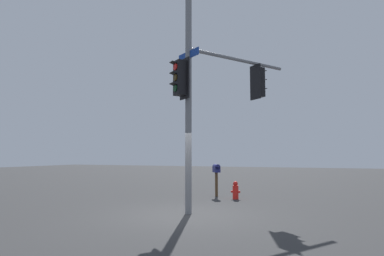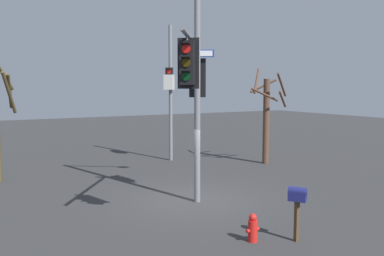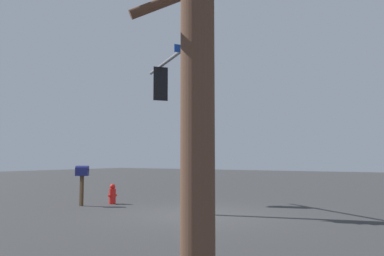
{
  "view_description": "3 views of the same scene",
  "coord_description": "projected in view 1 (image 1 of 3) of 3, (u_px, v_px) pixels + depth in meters",
  "views": [
    {
      "loc": [
        3.73,
        -8.92,
        1.8
      ],
      "look_at": [
        0.22,
        -0.03,
        2.63
      ],
      "focal_mm": 29.59,
      "sensor_mm": 36.0,
      "label": 1
    },
    {
      "loc": [
        6.71,
        11.7,
        3.9
      ],
      "look_at": [
        0.04,
        0.04,
        2.52
      ],
      "focal_mm": 37.07,
      "sensor_mm": 36.0,
      "label": 2
    },
    {
      "loc": [
        -9.55,
        -5.69,
        1.66
      ],
      "look_at": [
        -0.27,
        0.08,
        2.56
      ],
      "focal_mm": 34.58,
      "sensor_mm": 36.0,
      "label": 3
    }
  ],
  "objects": [
    {
      "name": "main_signal_pole_assembly",
      "position": [
        203.0,
        67.0,
        10.7
      ],
      "size": [
        5.21,
        4.14,
        8.67
      ],
      "rotation": [
        0.0,
        0.0,
        0.96
      ],
      "color": "slate",
      "rests_on": "ground"
    },
    {
      "name": "ground_plane",
      "position": [
        186.0,
        216.0,
        9.47
      ],
      "size": [
        80.0,
        80.0,
        0.0
      ],
      "primitive_type": "plane",
      "color": "#323334"
    },
    {
      "name": "fire_hydrant",
      "position": [
        236.0,
        191.0,
        13.04
      ],
      "size": [
        0.38,
        0.24,
        0.73
      ],
      "color": "red",
      "rests_on": "ground"
    },
    {
      "name": "mailbox",
      "position": [
        216.0,
        171.0,
        13.95
      ],
      "size": [
        0.45,
        0.5,
        1.41
      ],
      "rotation": [
        0.0,
        0.0,
        0.6
      ],
      "color": "#4C3823",
      "rests_on": "ground"
    }
  ]
}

